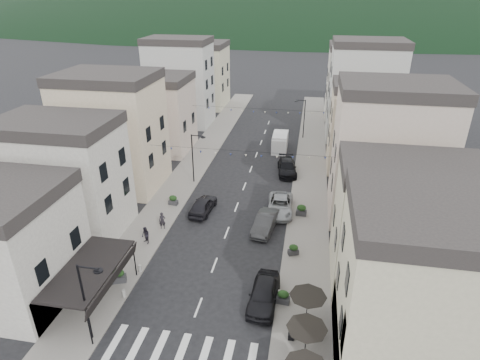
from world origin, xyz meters
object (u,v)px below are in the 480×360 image
(parked_car_a, at_px, (264,294))
(parked_car_c, at_px, (280,205))
(pedestrian_b, at_px, (146,235))
(delivery_van, at_px, (280,142))
(parked_car_d, at_px, (287,167))
(pedestrian_a, at_px, (162,221))
(parked_car_b, at_px, (265,223))
(parked_car_e, at_px, (203,205))

(parked_car_a, height_order, parked_car_c, parked_car_a)
(parked_car_a, relative_size, pedestrian_b, 3.03)
(parked_car_a, height_order, delivery_van, delivery_van)
(parked_car_d, bearing_deg, parked_car_c, -97.95)
(parked_car_a, distance_m, pedestrian_b, 12.63)
(pedestrian_a, relative_size, pedestrian_b, 1.04)
(parked_car_a, bearing_deg, parked_car_c, 92.69)
(parked_car_b, xyz_separation_m, pedestrian_b, (-10.23, -4.27, 0.14))
(parked_car_b, xyz_separation_m, delivery_van, (-0.48, 21.45, 0.42))
(delivery_van, relative_size, pedestrian_a, 3.03)
(parked_car_a, relative_size, pedestrian_a, 2.91)
(parked_car_e, distance_m, pedestrian_a, 4.90)
(delivery_van, bearing_deg, parked_car_a, -87.75)
(delivery_van, bearing_deg, pedestrian_b, -111.42)
(parked_car_d, relative_size, parked_car_e, 1.16)
(parked_car_e, xyz_separation_m, delivery_van, (6.21, 19.20, 0.42))
(pedestrian_a, bearing_deg, parked_car_c, 12.34)
(parked_car_a, bearing_deg, parked_car_e, 125.52)
(pedestrian_b, bearing_deg, parked_car_d, 93.63)
(parked_car_e, distance_m, delivery_van, 20.18)
(parked_car_a, distance_m, parked_car_e, 14.38)
(delivery_van, bearing_deg, parked_car_b, -89.39)
(parked_car_e, bearing_deg, parked_car_b, 166.09)
(parked_car_b, bearing_deg, delivery_van, 99.22)
(delivery_van, relative_size, pedestrian_b, 3.17)
(parked_car_b, xyz_separation_m, parked_car_e, (-6.69, 2.25, 0.01))
(parked_car_a, distance_m, parked_car_d, 23.34)
(parked_car_b, distance_m, pedestrian_a, 9.76)
(parked_car_d, xyz_separation_m, pedestrian_b, (-11.34, -17.77, 0.15))
(parked_car_d, bearing_deg, parked_car_b, -102.66)
(parked_car_d, distance_m, pedestrian_a, 18.58)
(parked_car_c, bearing_deg, pedestrian_b, -147.73)
(pedestrian_b, bearing_deg, parked_car_a, 10.04)
(parked_car_a, height_order, parked_car_d, parked_car_a)
(pedestrian_b, bearing_deg, parked_car_c, 71.20)
(parked_car_c, relative_size, pedestrian_a, 3.22)
(parked_car_b, bearing_deg, parked_car_a, -75.61)
(parked_car_d, xyz_separation_m, parked_car_e, (-7.80, -11.25, 0.01))
(parked_car_c, bearing_deg, parked_car_e, -172.39)
(parked_car_e, relative_size, delivery_van, 0.90)
(pedestrian_a, xyz_separation_m, pedestrian_b, (-0.61, -2.60, -0.04))
(parked_car_c, height_order, pedestrian_b, pedestrian_b)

